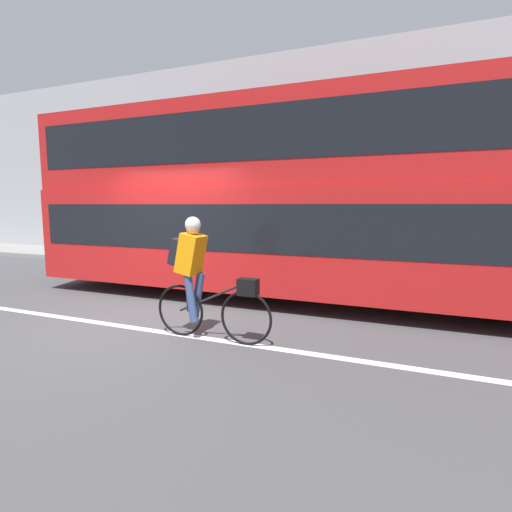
% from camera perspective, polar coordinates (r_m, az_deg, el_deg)
% --- Properties ---
extents(ground_plane, '(80.00, 80.00, 0.00)m').
position_cam_1_polar(ground_plane, '(6.69, -18.25, -8.99)').
color(ground_plane, '#424244').
extents(road_center_line, '(50.00, 0.14, 0.01)m').
position_cam_1_polar(road_center_line, '(6.56, -19.28, -9.32)').
color(road_center_line, silver).
rests_on(road_center_line, ground_plane).
extents(sidewalk_curb, '(60.00, 2.24, 0.14)m').
position_cam_1_polar(sidewalk_curb, '(11.69, 1.04, -1.36)').
color(sidewalk_curb, gray).
rests_on(sidewalk_curb, ground_plane).
extents(building_facade, '(60.00, 0.30, 6.37)m').
position_cam_1_polar(building_facade, '(12.81, 3.23, 13.36)').
color(building_facade, '#9E9EA3').
rests_on(building_facade, ground_plane).
extents(bus, '(10.69, 2.48, 3.72)m').
position_cam_1_polar(bus, '(7.72, 6.05, 8.91)').
color(bus, black).
rests_on(bus, ground_plane).
extents(cyclist_on_bike, '(1.74, 0.32, 1.68)m').
position_cam_1_polar(cyclist_on_bike, '(5.47, -8.02, -2.63)').
color(cyclist_on_bike, black).
rests_on(cyclist_on_bike, ground_plane).
extents(street_sign_post, '(0.36, 0.09, 2.36)m').
position_cam_1_polar(street_sign_post, '(11.91, -4.25, 5.52)').
color(street_sign_post, '#59595B').
rests_on(street_sign_post, sidewalk_curb).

